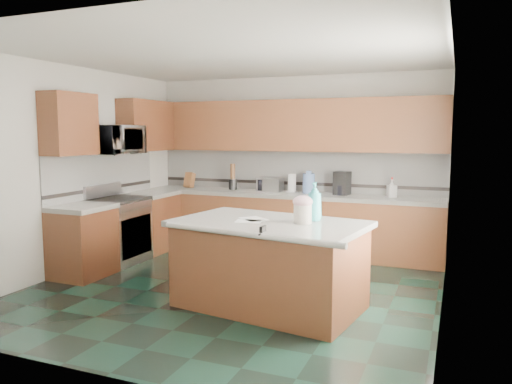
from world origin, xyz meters
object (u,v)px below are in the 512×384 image
at_px(toaster_oven, 270,185).
at_px(island_top, 269,224).
at_px(treat_jar, 303,214).
at_px(island_base, 269,267).
at_px(knife_block, 189,180).
at_px(coffee_maker, 342,183).
at_px(soap_bottle_island, 315,201).

bearing_deg(toaster_oven, island_top, -69.03).
xyz_separation_m(island_top, treat_jar, (0.36, 0.00, 0.13)).
xyz_separation_m(island_base, toaster_oven, (-0.91, 2.46, 0.60)).
xyz_separation_m(island_top, knife_block, (-2.35, 2.46, 0.15)).
bearing_deg(knife_block, treat_jar, -37.32).
xyz_separation_m(knife_block, toaster_oven, (1.44, 0.00, -0.02)).
bearing_deg(coffee_maker, island_top, -83.64).
xyz_separation_m(island_top, toaster_oven, (-0.91, 2.46, 0.14)).
bearing_deg(island_top, soap_bottle_island, 35.05).
height_order(island_base, toaster_oven, toaster_oven).
relative_size(treat_jar, toaster_oven, 0.52).
distance_m(treat_jar, soap_bottle_island, 0.24).
distance_m(treat_jar, toaster_oven, 2.76).
xyz_separation_m(soap_bottle_island, coffee_maker, (-0.21, 2.28, -0.03)).
height_order(island_top, soap_bottle_island, soap_bottle_island).
height_order(soap_bottle_island, knife_block, soap_bottle_island).
bearing_deg(soap_bottle_island, island_base, -151.97).
relative_size(toaster_oven, coffee_maker, 1.07).
bearing_deg(treat_jar, island_base, -158.02).
relative_size(island_base, island_top, 0.95).
xyz_separation_m(island_base, treat_jar, (0.36, 0.00, 0.59)).
bearing_deg(soap_bottle_island, coffee_maker, 96.81).
distance_m(island_base, soap_bottle_island, 0.84).
bearing_deg(coffee_maker, treat_jar, -75.43).
height_order(island_top, knife_block, knife_block).
relative_size(soap_bottle_island, toaster_oven, 1.09).
distance_m(island_base, knife_block, 3.45).
bearing_deg(coffee_maker, knife_block, -168.08).
bearing_deg(island_top, toaster_oven, 118.89).
relative_size(soap_bottle_island, coffee_maker, 1.17).
distance_m(island_top, coffee_maker, 2.50).
relative_size(island_top, soap_bottle_island, 4.83).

